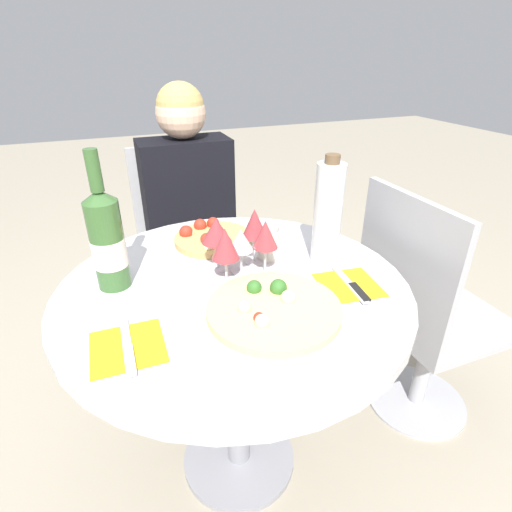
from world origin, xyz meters
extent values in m
plane|color=#9E937F|center=(0.00, 0.00, 0.00)|extent=(12.00, 12.00, 0.00)
cylinder|color=gray|center=(0.00, 0.00, 0.01)|extent=(0.38, 0.38, 0.02)
cylinder|color=gray|center=(0.00, 0.00, 0.36)|extent=(0.08, 0.08, 0.67)
cylinder|color=silver|center=(0.00, 0.00, 0.71)|extent=(0.93, 0.93, 0.04)
cylinder|color=#ADADB2|center=(0.04, 0.73, 0.01)|extent=(0.38, 0.38, 0.01)
cylinder|color=#ADADB2|center=(0.04, 0.73, 0.21)|extent=(0.06, 0.06, 0.41)
cube|color=#ADADB2|center=(0.04, 0.73, 0.43)|extent=(0.42, 0.42, 0.03)
cube|color=#ADADB2|center=(0.04, 0.93, 0.67)|extent=(0.42, 0.02, 0.46)
cube|color=black|center=(0.04, 0.57, 0.22)|extent=(0.31, 0.31, 0.44)
cube|color=black|center=(0.04, 0.73, 0.70)|extent=(0.36, 0.19, 0.52)
sphere|color=#DBB293|center=(0.04, 0.73, 1.06)|extent=(0.19, 0.19, 0.19)
sphere|color=tan|center=(0.04, 0.73, 1.08)|extent=(0.18, 0.18, 0.18)
cylinder|color=#ADADB2|center=(0.76, -0.02, 0.01)|extent=(0.38, 0.38, 0.01)
cylinder|color=#ADADB2|center=(0.76, -0.02, 0.21)|extent=(0.06, 0.06, 0.41)
cube|color=#ADADB2|center=(0.76, -0.02, 0.43)|extent=(0.42, 0.42, 0.03)
cube|color=#ADADB2|center=(0.56, -0.02, 0.67)|extent=(0.02, 0.42, 0.46)
cylinder|color=#E5C17F|center=(0.05, -0.16, 0.74)|extent=(0.32, 0.32, 0.02)
sphere|color=beige|center=(-0.02, -0.15, 0.75)|extent=(0.03, 0.03, 0.03)
sphere|color=beige|center=(0.09, -0.15, 0.75)|extent=(0.04, 0.04, 0.04)
sphere|color=#336B28|center=(0.03, -0.08, 0.75)|extent=(0.04, 0.04, 0.04)
sphere|color=#336B28|center=(0.08, -0.10, 0.75)|extent=(0.04, 0.04, 0.04)
sphere|color=#B22D1E|center=(-0.01, -0.20, 0.75)|extent=(0.03, 0.03, 0.03)
sphere|color=beige|center=(-0.01, -0.21, 0.75)|extent=(0.03, 0.03, 0.03)
cylinder|color=tan|center=(0.02, 0.27, 0.74)|extent=(0.25, 0.25, 0.02)
sphere|color=#B22D1E|center=(0.04, 0.30, 0.75)|extent=(0.03, 0.03, 0.03)
sphere|color=#B22D1E|center=(0.00, 0.35, 0.75)|extent=(0.04, 0.04, 0.04)
sphere|color=#B22D1E|center=(0.04, 0.35, 0.75)|extent=(0.04, 0.04, 0.04)
sphere|color=#B22D1E|center=(-0.06, 0.31, 0.75)|extent=(0.04, 0.04, 0.04)
sphere|color=beige|center=(-0.02, 0.19, 0.75)|extent=(0.03, 0.03, 0.03)
sphere|color=#B22D1E|center=(-0.01, 0.24, 0.75)|extent=(0.04, 0.04, 0.04)
sphere|color=beige|center=(-0.04, 0.31, 0.75)|extent=(0.02, 0.02, 0.02)
cylinder|color=#38602D|center=(-0.29, 0.11, 0.84)|extent=(0.08, 0.08, 0.23)
cone|color=#38602D|center=(-0.29, 0.11, 0.97)|extent=(0.08, 0.08, 0.03)
cylinder|color=#38602D|center=(-0.29, 0.11, 1.03)|extent=(0.03, 0.03, 0.10)
cylinder|color=silver|center=(-0.29, 0.11, 0.82)|extent=(0.09, 0.09, 0.07)
cylinder|color=silver|center=(0.29, 0.03, 0.87)|extent=(0.08, 0.08, 0.29)
cylinder|color=brown|center=(0.29, 0.03, 1.02)|extent=(0.04, 0.04, 0.02)
cylinder|color=silver|center=(0.14, 0.10, 0.77)|extent=(0.07, 0.07, 0.09)
cylinder|color=#B2B2B7|center=(0.14, 0.10, 0.82)|extent=(0.06, 0.06, 0.02)
cylinder|color=silver|center=(0.04, 0.06, 0.73)|extent=(0.06, 0.06, 0.00)
cylinder|color=silver|center=(0.04, 0.06, 0.76)|extent=(0.01, 0.01, 0.06)
cone|color=silver|center=(0.04, 0.06, 0.82)|extent=(0.07, 0.07, 0.06)
cylinder|color=silver|center=(0.10, 0.09, 0.73)|extent=(0.06, 0.06, 0.00)
cylinder|color=silver|center=(0.10, 0.09, 0.77)|extent=(0.01, 0.01, 0.08)
cone|color=#9E383D|center=(0.10, 0.09, 0.85)|extent=(0.07, 0.07, 0.08)
cylinder|color=silver|center=(-0.01, 0.09, 0.73)|extent=(0.06, 0.06, 0.00)
cylinder|color=silver|center=(-0.01, 0.09, 0.77)|extent=(0.01, 0.01, 0.08)
cone|color=#9E383D|center=(-0.01, 0.09, 0.84)|extent=(0.08, 0.08, 0.07)
cylinder|color=silver|center=(0.10, 0.02, 0.73)|extent=(0.06, 0.06, 0.00)
cylinder|color=silver|center=(0.10, 0.02, 0.77)|extent=(0.01, 0.01, 0.08)
cone|color=#9E383D|center=(0.10, 0.02, 0.85)|extent=(0.07, 0.07, 0.08)
cylinder|color=silver|center=(-0.01, 0.02, 0.73)|extent=(0.06, 0.06, 0.00)
cylinder|color=silver|center=(-0.01, 0.02, 0.76)|extent=(0.01, 0.01, 0.07)
cone|color=#9E383D|center=(-0.01, 0.02, 0.84)|extent=(0.07, 0.07, 0.08)
cube|color=gold|center=(-0.29, -0.16, 0.73)|extent=(0.15, 0.15, 0.00)
cube|color=silver|center=(-0.29, -0.16, 0.73)|extent=(0.02, 0.19, 0.00)
cube|color=silver|center=(-0.29, -0.21, 0.73)|extent=(0.02, 0.09, 0.00)
cube|color=gold|center=(0.28, -0.12, 0.73)|extent=(0.17, 0.17, 0.00)
cube|color=silver|center=(0.28, -0.12, 0.73)|extent=(0.04, 0.19, 0.00)
cube|color=black|center=(0.28, -0.17, 0.73)|extent=(0.03, 0.09, 0.00)
camera|label=1|loc=(-0.28, -0.86, 1.29)|focal=28.00mm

